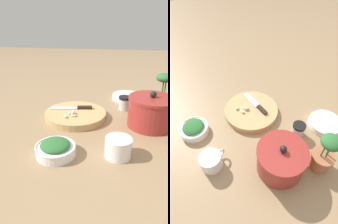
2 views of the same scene
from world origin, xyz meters
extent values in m
plane|color=#997A56|center=(0.00, 0.00, 0.00)|extent=(5.00, 5.00, 0.00)
cylinder|color=tan|center=(0.01, -0.09, 0.02)|extent=(0.30, 0.30, 0.03)
cube|color=black|center=(-0.04, -0.06, 0.04)|extent=(0.03, 0.08, 0.01)
cube|color=silver|center=(-0.02, -0.16, 0.03)|extent=(0.05, 0.13, 0.01)
ellipsoid|color=white|center=(0.04, -0.12, 0.04)|extent=(0.01, 0.02, 0.01)
ellipsoid|color=silver|center=(0.04, -0.10, 0.04)|extent=(0.03, 0.02, 0.02)
ellipsoid|color=#F1DBC7|center=(0.07, -0.10, 0.04)|extent=(0.01, 0.02, 0.01)
ellipsoid|color=beige|center=(0.06, -0.09, 0.04)|extent=(0.02, 0.02, 0.01)
ellipsoid|color=silver|center=(0.08, -0.13, 0.04)|extent=(0.03, 0.02, 0.01)
cylinder|color=white|center=(0.33, -0.10, 0.02)|extent=(0.14, 0.14, 0.03)
torus|color=white|center=(0.33, -0.10, 0.03)|extent=(0.15, 0.15, 0.01)
ellipsoid|color=#2D6B33|center=(0.33, -0.10, 0.04)|extent=(0.11, 0.11, 0.03)
cylinder|color=silver|center=(-0.14, 0.14, 0.03)|extent=(0.06, 0.06, 0.06)
cylinder|color=black|center=(-0.14, 0.14, 0.07)|extent=(0.06, 0.06, 0.01)
cylinder|color=white|center=(0.30, 0.11, 0.04)|extent=(0.09, 0.09, 0.07)
torus|color=white|center=(0.26, 0.10, 0.04)|extent=(0.05, 0.03, 0.05)
cylinder|color=white|center=(-0.30, 0.16, 0.01)|extent=(0.17, 0.17, 0.01)
cylinder|color=white|center=(-0.30, 0.16, 0.01)|extent=(0.17, 0.17, 0.01)
cylinder|color=white|center=(-0.30, 0.16, 0.03)|extent=(0.17, 0.17, 0.01)
cylinder|color=#9E2D28|center=(0.04, 0.25, 0.06)|extent=(0.20, 0.20, 0.12)
cylinder|color=#9E2D28|center=(0.04, 0.25, 0.13)|extent=(0.21, 0.21, 0.01)
sphere|color=black|center=(0.04, 0.25, 0.15)|extent=(0.03, 0.03, 0.03)
cylinder|color=#B26B47|center=(-0.12, 0.32, 0.04)|extent=(0.09, 0.09, 0.09)
cylinder|color=#B26B47|center=(-0.12, 0.32, 0.08)|extent=(0.10, 0.10, 0.02)
ellipsoid|color=#2D6B33|center=(-0.12, 0.32, 0.18)|extent=(0.08, 0.08, 0.04)
cylinder|color=#2D6B33|center=(-0.13, 0.32, 0.14)|extent=(0.01, 0.01, 0.10)
cylinder|color=#2D6B33|center=(-0.12, 0.33, 0.14)|extent=(0.01, 0.01, 0.10)
cylinder|color=#2D6B33|center=(-0.11, 0.32, 0.14)|extent=(0.01, 0.01, 0.10)
camera|label=1|loc=(0.96, 0.10, 0.45)|focal=35.00mm
camera|label=2|loc=(0.29, 0.51, 0.73)|focal=28.00mm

